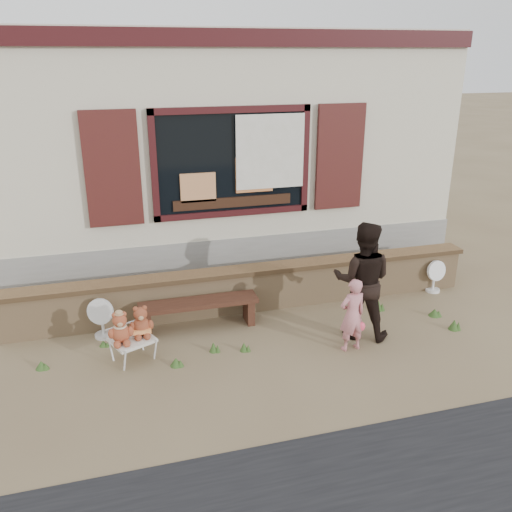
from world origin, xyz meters
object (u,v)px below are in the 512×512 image
object	(u,v)px
folding_chair	(132,341)
teddy_bear_right	(141,320)
bench	(199,308)
teddy_bear_left	(120,327)
adult	(362,281)
child	(352,315)

from	to	relation	value
folding_chair	teddy_bear_right	distance (m)	0.27
bench	teddy_bear_right	size ratio (longest dim) A/B	3.99
teddy_bear_left	adult	xyz separation A→B (m)	(3.16, -0.12, 0.30)
folding_chair	child	xyz separation A→B (m)	(2.75, -0.50, 0.22)
folding_chair	teddy_bear_left	distance (m)	0.28
teddy_bear_right	child	size ratio (longest dim) A/B	0.42
child	teddy_bear_left	bearing A→B (deg)	-14.76
teddy_bear_left	teddy_bear_right	world-z (taller)	teddy_bear_left
adult	bench	bearing A→B (deg)	8.11
folding_chair	adult	bearing A→B (deg)	-26.97
teddy_bear_left	bench	bearing A→B (deg)	8.09
bench	child	world-z (taller)	child
bench	teddy_bear_left	bearing A→B (deg)	-148.03
bench	folding_chair	size ratio (longest dim) A/B	2.64
teddy_bear_left	adult	size ratio (longest dim) A/B	0.26
bench	teddy_bear_right	bearing A→B (deg)	-145.76
bench	adult	size ratio (longest dim) A/B	1.02
child	bench	bearing A→B (deg)	-37.68
folding_chair	teddy_bear_right	world-z (taller)	teddy_bear_right
bench	adult	bearing A→B (deg)	-20.53
adult	child	bearing A→B (deg)	78.25
folding_chair	teddy_bear_left	world-z (taller)	teddy_bear_left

